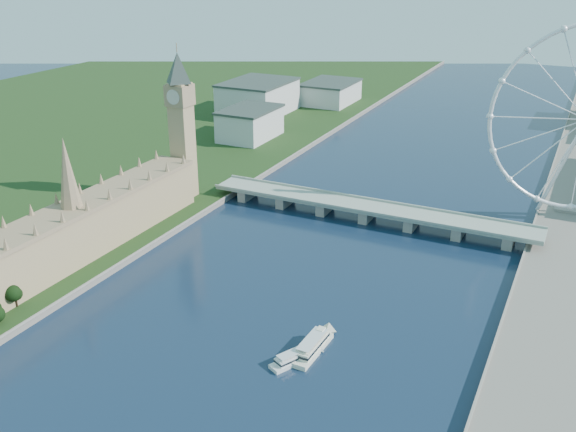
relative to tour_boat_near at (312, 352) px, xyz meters
The scene contains 6 objects.
parliament_range 159.08m from the tour_boat_near, behind, with size 24.00×200.00×70.00m.
big_ben 215.06m from the tour_boat_near, 139.79° to the left, with size 20.02×20.02×110.00m.
westminster_bridge 156.72m from the tour_boat_near, 100.36° to the left, with size 220.00×22.00×9.50m.
city_skyline 414.60m from the tour_boat_near, 88.47° to the left, with size 505.00×280.00×32.00m.
tour_boat_near is the anchor object (origin of this frame).
tour_boat_far 10.98m from the tour_boat_near, 110.54° to the right, with size 6.64×26.16×5.74m, color silver, non-canonical shape.
Camera 1 is at (122.79, -73.83, 164.96)m, focal length 40.00 mm.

